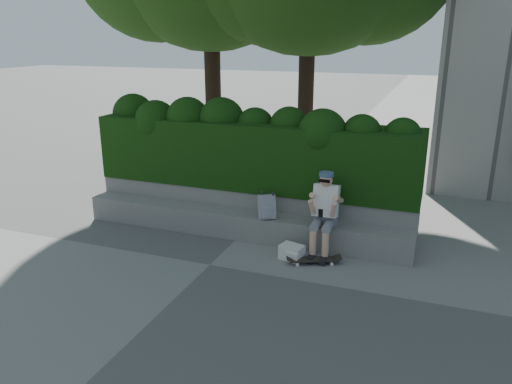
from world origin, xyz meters
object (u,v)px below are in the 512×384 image
at_px(skateboard, 314,260).
at_px(backpack_ground, 292,252).
at_px(person, 325,210).
at_px(backpack_plaid, 267,207).

relative_size(skateboard, backpack_ground, 2.14).
distance_m(person, backpack_ground, 0.86).
xyz_separation_m(skateboard, backpack_plaid, (-0.98, 0.53, 0.59)).
bearing_deg(backpack_ground, backpack_plaid, 155.29).
xyz_separation_m(person, skateboard, (-0.04, -0.45, -0.69)).
relative_size(backpack_plaid, backpack_ground, 1.13).
bearing_deg(skateboard, person, 61.69).
relative_size(person, backpack_ground, 3.76).
distance_m(person, skateboard, 0.82).
xyz_separation_m(skateboard, backpack_ground, (-0.37, 0.04, 0.05)).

